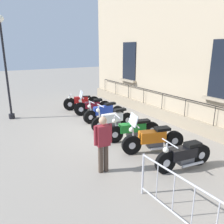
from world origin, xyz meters
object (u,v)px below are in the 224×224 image
motorcycle_red (82,102)px  motorcycle_maroon (93,106)px  motorcycle_blue (104,112)px  lamppost (4,53)px  crowd_barrier (183,201)px  motorcycle_orange (153,139)px  pedestrian_standing (103,142)px  motorcycle_black (184,156)px  motorcycle_green (133,130)px  motorcycle_white (113,120)px

motorcycle_red → motorcycle_maroon: motorcycle_maroon is taller
motorcycle_blue → lamppost: 5.37m
motorcycle_maroon → motorcycle_blue: size_ratio=0.90×
motorcycle_red → crowd_barrier: size_ratio=0.84×
motorcycle_blue → crowd_barrier: (1.87, 6.62, 0.14)m
motorcycle_blue → motorcycle_orange: motorcycle_orange is taller
motorcycle_blue → pedestrian_standing: (2.23, 4.06, 0.50)m
motorcycle_blue → pedestrian_standing: size_ratio=1.32×
motorcycle_maroon → motorcycle_black: 6.31m
motorcycle_black → crowd_barrier: (1.71, 1.53, 0.15)m
motorcycle_green → pedestrian_standing: pedestrian_standing is taller
motorcycle_orange → lamppost: 7.84m
motorcycle_blue → crowd_barrier: crowd_barrier is taller
motorcycle_orange → lamppost: lamppost is taller
motorcycle_red → motorcycle_maroon: bearing=93.3°
pedestrian_standing → motorcycle_blue: bearing=-118.8°
motorcycle_green → motorcycle_black: size_ratio=1.12×
motorcycle_red → motorcycle_white: bearing=87.8°
motorcycle_maroon → motorcycle_green: bearing=87.7°
motorcycle_green → motorcycle_black: motorcycle_green is taller
motorcycle_maroon → motorcycle_blue: (-0.02, 1.22, -0.03)m
motorcycle_white → pedestrian_standing: bearing=54.7°
pedestrian_standing → motorcycle_orange: bearing=-171.9°
motorcycle_red → motorcycle_maroon: (-0.07, 1.26, 0.03)m
motorcycle_maroon → motorcycle_blue: motorcycle_maroon is taller
motorcycle_white → motorcycle_orange: bearing=90.9°
motorcycle_red → motorcycle_green: bearing=89.1°
motorcycle_white → motorcycle_green: size_ratio=0.96×
motorcycle_blue → motorcycle_orange: bearing=87.0°
motorcycle_orange → motorcycle_red: bearing=-90.9°
motorcycle_black → pedestrian_standing: pedestrian_standing is taller
motorcycle_black → lamppost: 8.98m
motorcycle_maroon → motorcycle_white: size_ratio=0.96×
motorcycle_blue → pedestrian_standing: bearing=61.2°
motorcycle_red → motorcycle_black: bearing=89.5°
motorcycle_red → lamppost: (3.69, -0.18, 2.75)m
motorcycle_red → motorcycle_green: (0.08, 5.11, -0.01)m
motorcycle_maroon → motorcycle_white: bearing=85.0°
motorcycle_red → motorcycle_white: 3.71m
motorcycle_maroon → lamppost: bearing=-20.9°
motorcycle_maroon → crowd_barrier: 8.06m
motorcycle_orange → lamppost: bearing=-60.8°
motorcycle_orange → motorcycle_white: bearing=-89.1°
motorcycle_blue → motorcycle_maroon: bearing=-89.0°
motorcycle_white → lamppost: (3.55, -3.89, 2.74)m
crowd_barrier → lamppost: bearing=-78.4°
motorcycle_maroon → crowd_barrier: size_ratio=0.80×
motorcycle_black → crowd_barrier: crowd_barrier is taller
motorcycle_maroon → pedestrian_standing: 5.74m
motorcycle_blue → motorcycle_green: 2.64m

